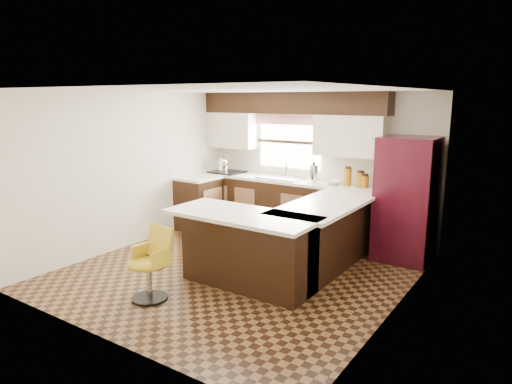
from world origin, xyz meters
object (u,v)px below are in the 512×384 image
Objects in this scene: peninsula_long at (321,238)px; refrigerator at (406,199)px; bar_chair at (148,265)px; peninsula_return at (248,251)px.

refrigerator reaches higher than peninsula_long.
refrigerator is at bearing 53.25° from peninsula_long.
peninsula_long is 2.29× the size of bar_chair.
refrigerator is at bearing 64.63° from bar_chair.
peninsula_return is 1.21m from bar_chair.
peninsula_return is 1.94× the size of bar_chair.
refrigerator is 2.09× the size of bar_chair.
peninsula_return is 0.93× the size of refrigerator.
peninsula_long and peninsula_return have the same top height.
peninsula_long is 1.11m from peninsula_return.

